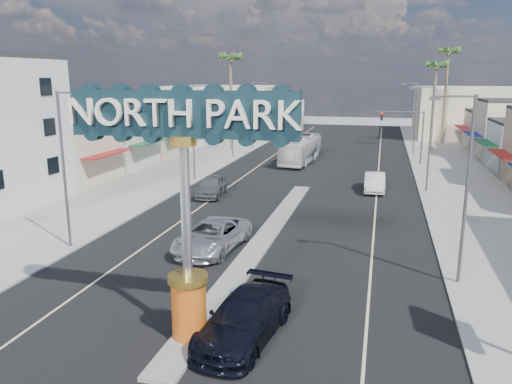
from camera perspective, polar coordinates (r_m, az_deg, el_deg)
The scene contains 25 objects.
ground at distance 45.64m, azimuth 5.48°, elevation 0.69°, with size 160.00×160.00×0.00m, color gray.
road at distance 45.64m, azimuth 5.48°, elevation 0.70°, with size 20.00×120.00×0.01m, color black.
median_island at distance 30.45m, azimuth 0.81°, elevation -5.45°, with size 1.30×30.00×0.16m, color gray.
sidewalk_left at distance 49.65m, azimuth -10.69°, elevation 1.60°, with size 8.00×120.00×0.12m, color gray.
sidewalk_right at distance 45.73m, azimuth 23.09°, elevation -0.22°, with size 8.00×120.00×0.12m, color gray.
storefront_row_left at distance 65.16m, azimuth -14.05°, elevation 6.76°, with size 12.00×42.00×6.00m, color beige.
backdrop_far_left at distance 93.76m, azimuth -3.66°, elevation 9.56°, with size 20.00×20.00×8.00m, color #B7B29E.
backdrop_far_right at distance 90.57m, azimuth 24.21°, elevation 8.33°, with size 20.00×20.00×8.00m, color beige.
gateway_sign at distance 17.81m, azimuth -8.15°, elevation 0.50°, with size 8.20×1.50×9.15m.
traffic_signal_left at distance 60.45m, azimuth -1.05°, elevation 7.90°, with size 5.09×0.45×6.00m.
traffic_signal_right at distance 58.39m, azimuth 16.76°, elevation 7.16°, with size 5.09×0.45×6.00m.
streetlight_l_near at distance 29.91m, azimuth -20.92°, elevation 3.19°, with size 2.03×0.22×9.00m.
streetlight_l_mid at distance 47.52m, azimuth -7.01°, elevation 7.33°, with size 2.03×0.22×9.00m.
streetlight_l_far at distance 68.42m, azimuth -0.29°, elevation 9.17°, with size 2.03×0.22×9.00m.
streetlight_r_near at distance 24.82m, azimuth 22.65°, elevation 1.15°, with size 2.03×0.22×9.00m.
streetlight_r_mid at distance 44.49m, azimuth 19.11°, elevation 6.33°, with size 2.03×0.22×9.00m.
streetlight_r_far at distance 66.36m, azimuth 17.63°, elevation 8.44°, with size 2.03×0.22×9.00m.
palm_left_far at distance 67.06m, azimuth -2.94°, elevation 14.57°, with size 2.60×2.60×13.10m.
palm_right_mid at distance 70.37m, azimuth 19.92°, elevation 13.03°, with size 2.60×2.60×12.10m.
palm_right_far at distance 76.58m, azimuth 21.14°, elevation 14.22°, with size 2.60×2.60×14.10m.
suv_left at distance 28.75m, azimuth -5.02°, elevation -5.00°, with size 2.85×6.18×1.72m, color silver.
suv_right at distance 19.48m, azimuth -1.33°, elevation -14.19°, with size 2.36×5.81×1.69m, color black.
car_parked_left at distance 41.62m, azimuth -5.10°, elevation 0.69°, with size 2.02×5.02×1.71m, color slate.
car_parked_right at distance 44.44m, azimuth 13.41°, elevation 1.11°, with size 1.70×4.88×1.61m, color silver.
city_bus at distance 57.80m, azimuth 5.15°, elevation 4.87°, with size 2.58×11.01×3.07m, color silver.
Camera 1 is at (6.68, -14.08, 9.78)m, focal length 35.00 mm.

